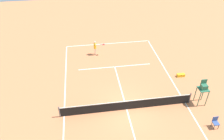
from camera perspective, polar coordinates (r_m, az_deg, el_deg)
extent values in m
plane|color=#D37A4C|center=(18.65, 3.83, -10.12)|extent=(60.00, 60.00, 0.00)
cube|color=white|center=(27.70, -0.97, 6.85)|extent=(10.27, 0.10, 0.01)
cube|color=white|center=(20.16, 18.41, -8.08)|extent=(0.10, 22.83, 0.01)
cube|color=white|center=(18.49, -12.27, -11.60)|extent=(0.10, 22.83, 0.01)
cube|color=white|center=(23.37, 0.73, 0.84)|extent=(7.70, 0.10, 0.01)
cube|color=white|center=(18.65, 3.83, -10.12)|extent=(0.10, 12.56, 0.01)
cylinder|color=#4C4C51|center=(19.94, 19.48, -6.84)|extent=(0.10, 0.10, 1.07)
cylinder|color=#4C4C51|center=(18.15, -13.44, -10.51)|extent=(0.10, 0.10, 1.07)
cube|color=black|center=(18.33, 3.89, -9.13)|extent=(10.87, 0.03, 0.91)
cube|color=white|center=(18.00, 3.95, -8.06)|extent=(10.87, 0.04, 0.06)
cylinder|color=beige|center=(25.44, -4.37, 4.94)|extent=(0.12, 0.12, 0.79)
cylinder|color=beige|center=(25.27, -4.34, 4.71)|extent=(0.12, 0.12, 0.79)
cylinder|color=yellow|center=(25.00, -4.43, 6.21)|extent=(0.28, 0.28, 0.62)
sphere|color=beige|center=(24.77, -4.48, 7.19)|extent=(0.22, 0.22, 0.22)
cylinder|color=beige|center=(25.15, -4.45, 6.48)|extent=(0.09, 0.09, 0.55)
cylinder|color=beige|center=(24.73, -3.79, 6.52)|extent=(0.55, 0.11, 0.09)
cylinder|color=black|center=(24.75, -2.85, 6.58)|extent=(0.26, 0.05, 0.04)
ellipsoid|color=red|center=(24.76, -2.18, 6.62)|extent=(0.33, 0.29, 0.04)
sphere|color=#CCE033|center=(23.05, -5.28, 0.21)|extent=(0.07, 0.07, 0.07)
cylinder|color=#2D6B4C|center=(20.02, 23.36, -6.81)|extent=(0.07, 0.07, 1.55)
cylinder|color=#2D6B4C|center=(19.69, 21.60, -7.10)|extent=(0.07, 0.07, 1.55)
cylinder|color=#2D6B4C|center=(20.45, 22.47, -5.53)|extent=(0.07, 0.07, 1.55)
cylinder|color=#2D6B4C|center=(20.13, 20.73, -5.79)|extent=(0.07, 0.07, 1.55)
cube|color=#2D6B4C|center=(19.58, 22.56, -4.54)|extent=(0.80, 0.80, 0.06)
cube|color=#2D6B4C|center=(19.44, 22.71, -4.02)|extent=(0.50, 0.44, 0.40)
cube|color=#2D6B4C|center=(19.36, 22.68, -2.85)|extent=(0.50, 0.06, 0.50)
cylinder|color=#262626|center=(18.86, 25.81, -13.13)|extent=(0.04, 0.04, 0.45)
cylinder|color=#262626|center=(18.68, 24.88, -13.35)|extent=(0.04, 0.04, 0.45)
cylinder|color=#262626|center=(19.04, 25.29, -12.37)|extent=(0.04, 0.04, 0.45)
cylinder|color=#262626|center=(18.87, 24.36, -12.58)|extent=(0.04, 0.04, 0.45)
cube|color=#38518C|center=(18.68, 25.28, -12.33)|extent=(0.44, 0.44, 0.06)
cube|color=#38518C|center=(18.63, 25.15, -11.33)|extent=(0.44, 0.04, 0.44)
cube|color=yellow|center=(22.98, 17.37, -1.27)|extent=(0.76, 0.32, 0.30)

